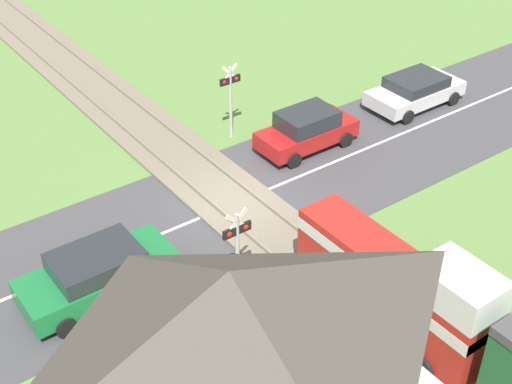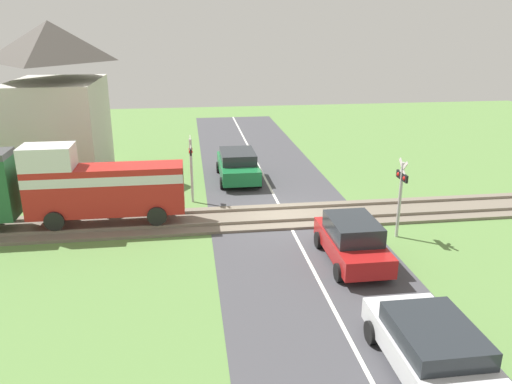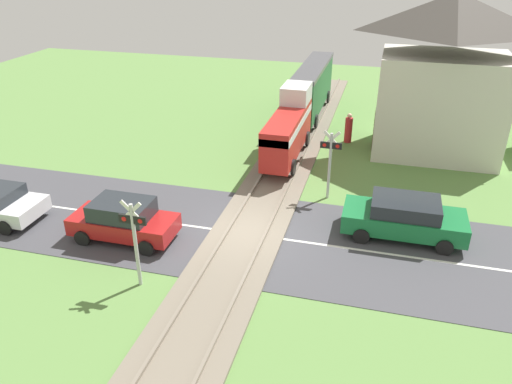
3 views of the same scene
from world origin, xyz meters
The scene contains 10 objects.
ground_plane centered at (0.00, 0.00, 0.00)m, with size 60.00×60.00×0.00m, color #5B8442.
road_surface centered at (0.00, 0.00, 0.01)m, with size 48.00×6.40×0.02m.
track_bed centered at (0.00, 0.00, 0.07)m, with size 2.80×48.00×0.24m.
train centered at (0.00, 11.71, 1.87)m, with size 1.58×14.67×3.18m.
car_near_crossing centered at (-4.35, -1.44, 0.80)m, with size 3.90×1.84×1.56m.
car_far_side centered at (5.66, 1.44, 0.81)m, with size 4.48×2.06×1.53m.
crossing_signal_west_approach centered at (-2.52, -3.85, 1.97)m, with size 0.90×0.18×3.07m.
crossing_signal_east_approach centered at (2.52, 3.85, 1.97)m, with size 0.90×0.18×3.07m.
station_building centered at (7.12, 10.41, 3.89)m, with size 6.55×4.55×7.93m.
pedestrian_by_station centered at (2.69, 10.83, 0.75)m, with size 0.41×0.41×1.64m.
Camera 3 is at (4.51, -15.57, 10.02)m, focal length 35.00 mm.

